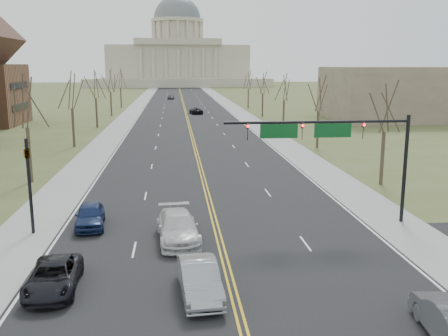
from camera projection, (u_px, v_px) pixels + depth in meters
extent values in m
cube|color=black|center=(184.00, 107.00, 126.39)|extent=(20.00, 380.00, 0.01)
cube|color=black|center=(229.00, 275.00, 25.04)|extent=(120.00, 14.00, 0.01)
cube|color=gray|center=(136.00, 107.00, 125.22)|extent=(4.00, 380.00, 0.03)
cube|color=gray|center=(231.00, 106.00, 127.55)|extent=(4.00, 380.00, 0.03)
cube|color=gold|center=(184.00, 107.00, 126.38)|extent=(0.42, 380.00, 0.01)
cube|color=silver|center=(145.00, 107.00, 125.43)|extent=(0.15, 380.00, 0.01)
cube|color=silver|center=(223.00, 106.00, 127.34)|extent=(0.15, 380.00, 0.01)
cube|color=#B4A696|center=(178.00, 81.00, 262.41)|extent=(90.00, 60.00, 4.00)
cube|color=#B4A696|center=(178.00, 62.00, 260.38)|extent=(70.00, 40.00, 16.00)
cube|color=#B4A696|center=(178.00, 41.00, 238.48)|extent=(42.00, 3.00, 3.00)
cylinder|color=#B4A696|center=(178.00, 34.00, 257.55)|extent=(24.00, 24.00, 12.00)
cylinder|color=#B4A696|center=(177.00, 21.00, 256.17)|extent=(27.00, 27.00, 1.60)
ellipsoid|color=slate|center=(177.00, 19.00, 256.01)|extent=(24.00, 24.00, 22.80)
cylinder|color=black|center=(405.00, 169.00, 32.84)|extent=(0.24, 0.24, 7.20)
cylinder|color=black|center=(318.00, 122.00, 31.61)|extent=(12.00, 0.18, 0.18)
imported|color=black|center=(363.00, 130.00, 32.01)|extent=(0.35, 0.40, 1.10)
sphere|color=#FF0C0C|center=(364.00, 125.00, 31.80)|extent=(0.18, 0.18, 0.18)
imported|color=black|center=(302.00, 131.00, 31.62)|extent=(0.35, 0.40, 1.10)
sphere|color=#FF0C0C|center=(303.00, 126.00, 31.41)|extent=(0.18, 0.18, 0.18)
imported|color=black|center=(248.00, 132.00, 31.28)|extent=(0.35, 0.40, 1.10)
sphere|color=#FF0C0C|center=(248.00, 126.00, 31.07)|extent=(0.18, 0.18, 0.18)
cube|color=#0C4C1E|center=(333.00, 130.00, 31.82)|extent=(2.40, 0.12, 0.90)
cube|color=#0C4C1E|center=(279.00, 131.00, 31.48)|extent=(2.40, 0.12, 0.90)
cylinder|color=black|center=(30.00, 187.00, 30.63)|extent=(0.20, 0.20, 6.00)
imported|color=black|center=(27.00, 152.00, 30.18)|extent=(0.32, 0.36, 0.99)
cylinder|color=#3D2D24|center=(382.00, 158.00, 43.62)|extent=(0.32, 0.32, 4.68)
cylinder|color=#3D2D24|center=(30.00, 155.00, 44.47)|extent=(0.32, 0.32, 4.95)
cylinder|color=#3D2D24|center=(318.00, 130.00, 63.11)|extent=(0.32, 0.32, 4.68)
cylinder|color=#3D2D24|center=(73.00, 128.00, 63.96)|extent=(0.32, 0.32, 4.95)
cylinder|color=#3D2D24|center=(284.00, 114.00, 82.60)|extent=(0.32, 0.32, 4.68)
cylinder|color=#3D2D24|center=(97.00, 113.00, 83.45)|extent=(0.32, 0.32, 4.95)
cylinder|color=#3D2D24|center=(263.00, 105.00, 102.09)|extent=(0.32, 0.32, 4.68)
cylinder|color=#3D2D24|center=(111.00, 104.00, 102.94)|extent=(0.32, 0.32, 4.95)
cylinder|color=#3D2D24|center=(248.00, 99.00, 121.58)|extent=(0.32, 0.32, 4.68)
cylinder|color=#3D2D24|center=(121.00, 98.00, 122.43)|extent=(0.32, 0.32, 4.95)
cube|color=black|center=(21.00, 107.00, 87.80)|extent=(0.10, 9.80, 1.20)
cube|color=black|center=(19.00, 86.00, 87.06)|extent=(0.10, 9.80, 1.20)
cube|color=#6F604F|center=(395.00, 93.00, 96.14)|extent=(25.00, 20.00, 10.00)
imported|color=#919398|center=(199.00, 279.00, 22.63)|extent=(2.06, 4.93, 1.58)
imported|color=black|center=(53.00, 277.00, 23.19)|extent=(2.42, 4.91, 1.34)
imported|color=silver|center=(178.00, 227.00, 29.76)|extent=(2.81, 5.92, 1.67)
imported|color=#16254F|center=(90.00, 215.00, 32.37)|extent=(2.24, 4.62, 1.52)
imported|color=black|center=(196.00, 111.00, 107.80)|extent=(2.97, 5.31, 1.40)
imported|color=#4C4F54|center=(171.00, 97.00, 153.61)|extent=(2.25, 4.46, 1.46)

